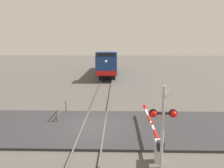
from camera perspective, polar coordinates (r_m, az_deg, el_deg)
The scene contains 8 objects.
ground_plane at distance 14.45m, azimuth -4.82°, elevation -11.54°, with size 160.00×160.00×0.00m, color #514C47.
rail_track_left at distance 14.51m, azimuth -7.70°, elevation -11.18°, with size 0.08×80.00×0.15m, color #59544C.
rail_track_right at distance 14.36m, azimuth -1.92°, elevation -11.32°, with size 0.08×80.00×0.15m, color #59544C.
road_surface at distance 14.42m, azimuth -4.82°, elevation -11.27°, with size 36.00×6.26×0.15m, color #2D2D30.
locomotive at distance 38.19m, azimuth -0.87°, elevation 5.94°, with size 2.92×18.90×4.21m.
crossing_signal at distance 9.50m, azimuth 13.39°, elevation -8.98°, with size 1.18×0.33×3.79m.
crossing_gate at distance 11.51m, azimuth 11.39°, elevation -13.76°, with size 0.36×6.51×1.18m.
guard_railing at distance 16.64m, azimuth -13.22°, elevation -6.45°, with size 0.08×2.77×0.95m.
Camera 1 is at (1.52, -13.27, 5.52)m, focal length 34.48 mm.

